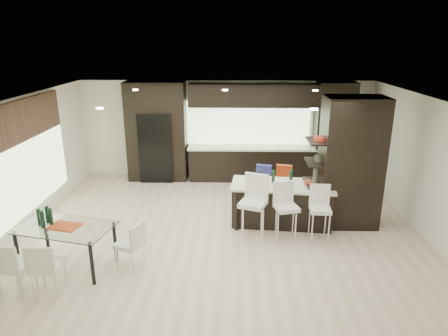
{
  "coord_description": "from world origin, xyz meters",
  "views": [
    {
      "loc": [
        0.19,
        -7.46,
        3.76
      ],
      "look_at": [
        0.0,
        0.6,
        1.15
      ],
      "focal_mm": 32.0,
      "sensor_mm": 36.0,
      "label": 1
    }
  ],
  "objects_px": {
    "stool_left": "(253,215)",
    "bench": "(277,193)",
    "floor_vase": "(314,198)",
    "chair_near": "(48,269)",
    "dining_table": "(67,247)",
    "kitchen_island": "(281,204)",
    "stool_right": "(319,219)",
    "chair_far": "(16,268)",
    "chair_end": "(130,247)",
    "stool_mid": "(286,218)"
  },
  "relations": [
    {
      "from": "stool_left",
      "to": "bench",
      "type": "bearing_deg",
      "value": 91.13
    },
    {
      "from": "bench",
      "to": "floor_vase",
      "type": "xyz_separation_m",
      "value": [
        0.61,
        -1.22,
        0.38
      ]
    },
    {
      "from": "chair_near",
      "to": "stool_left",
      "type": "bearing_deg",
      "value": 28.58
    },
    {
      "from": "stool_left",
      "to": "dining_table",
      "type": "relative_size",
      "value": 0.67
    },
    {
      "from": "kitchen_island",
      "to": "stool_right",
      "type": "distance_m",
      "value": 0.99
    },
    {
      "from": "dining_table",
      "to": "chair_far",
      "type": "xyz_separation_m",
      "value": [
        -0.49,
        -0.75,
        0.04
      ]
    },
    {
      "from": "chair_far",
      "to": "chair_end",
      "type": "xyz_separation_m",
      "value": [
        1.56,
        0.75,
        -0.03
      ]
    },
    {
      "from": "bench",
      "to": "chair_far",
      "type": "relative_size",
      "value": 1.66
    },
    {
      "from": "kitchen_island",
      "to": "chair_near",
      "type": "relative_size",
      "value": 2.58
    },
    {
      "from": "bench",
      "to": "chair_near",
      "type": "xyz_separation_m",
      "value": [
        -3.89,
        -3.63,
        0.14
      ]
    },
    {
      "from": "stool_mid",
      "to": "floor_vase",
      "type": "height_order",
      "value": "floor_vase"
    },
    {
      "from": "stool_mid",
      "to": "bench",
      "type": "relative_size",
      "value": 0.67
    },
    {
      "from": "floor_vase",
      "to": "stool_mid",
      "type": "bearing_deg",
      "value": -137.01
    },
    {
      "from": "stool_left",
      "to": "chair_far",
      "type": "relative_size",
      "value": 1.26
    },
    {
      "from": "floor_vase",
      "to": "chair_near",
      "type": "bearing_deg",
      "value": -151.83
    },
    {
      "from": "floor_vase",
      "to": "stool_right",
      "type": "bearing_deg",
      "value": -89.42
    },
    {
      "from": "stool_left",
      "to": "stool_mid",
      "type": "bearing_deg",
      "value": 23.69
    },
    {
      "from": "kitchen_island",
      "to": "stool_right",
      "type": "bearing_deg",
      "value": -43.44
    },
    {
      "from": "stool_right",
      "to": "chair_far",
      "type": "relative_size",
      "value": 1.06
    },
    {
      "from": "chair_near",
      "to": "chair_far",
      "type": "distance_m",
      "value": 0.49
    },
    {
      "from": "stool_right",
      "to": "floor_vase",
      "type": "height_order",
      "value": "floor_vase"
    },
    {
      "from": "stool_mid",
      "to": "chair_near",
      "type": "xyz_separation_m",
      "value": [
        -3.86,
        -1.81,
        -0.06
      ]
    },
    {
      "from": "floor_vase",
      "to": "chair_end",
      "type": "distance_m",
      "value": 3.82
    },
    {
      "from": "floor_vase",
      "to": "chair_far",
      "type": "height_order",
      "value": "floor_vase"
    },
    {
      "from": "chair_near",
      "to": "dining_table",
      "type": "bearing_deg",
      "value": 89.51
    },
    {
      "from": "chair_end",
      "to": "stool_left",
      "type": "bearing_deg",
      "value": -42.14
    },
    {
      "from": "kitchen_island",
      "to": "chair_far",
      "type": "relative_size",
      "value": 2.52
    },
    {
      "from": "stool_left",
      "to": "stool_right",
      "type": "bearing_deg",
      "value": 22.93
    },
    {
      "from": "stool_right",
      "to": "floor_vase",
      "type": "relative_size",
      "value": 0.68
    },
    {
      "from": "stool_left",
      "to": "chair_near",
      "type": "distance_m",
      "value": 3.67
    },
    {
      "from": "floor_vase",
      "to": "chair_end",
      "type": "height_order",
      "value": "floor_vase"
    },
    {
      "from": "stool_left",
      "to": "chair_far",
      "type": "xyz_separation_m",
      "value": [
        -3.7,
        -1.79,
        -0.11
      ]
    },
    {
      "from": "kitchen_island",
      "to": "stool_left",
      "type": "height_order",
      "value": "stool_left"
    },
    {
      "from": "floor_vase",
      "to": "chair_end",
      "type": "xyz_separation_m",
      "value": [
        -3.42,
        -1.67,
        -0.26
      ]
    },
    {
      "from": "stool_left",
      "to": "chair_far",
      "type": "bearing_deg",
      "value": -132.94
    },
    {
      "from": "dining_table",
      "to": "chair_near",
      "type": "xyz_separation_m",
      "value": [
        0.0,
        -0.74,
        0.03
      ]
    },
    {
      "from": "stool_mid",
      "to": "chair_end",
      "type": "relative_size",
      "value": 1.2
    },
    {
      "from": "chair_end",
      "to": "chair_near",
      "type": "bearing_deg",
      "value": 146.49
    },
    {
      "from": "stool_mid",
      "to": "stool_right",
      "type": "relative_size",
      "value": 1.05
    },
    {
      "from": "stool_left",
      "to": "chair_far",
      "type": "height_order",
      "value": "stool_left"
    },
    {
      "from": "floor_vase",
      "to": "dining_table",
      "type": "relative_size",
      "value": 0.83
    },
    {
      "from": "bench",
      "to": "chair_end",
      "type": "xyz_separation_m",
      "value": [
        -2.81,
        -2.89,
        0.12
      ]
    },
    {
      "from": "stool_right",
      "to": "chair_end",
      "type": "height_order",
      "value": "stool_right"
    },
    {
      "from": "bench",
      "to": "dining_table",
      "type": "height_order",
      "value": "dining_table"
    },
    {
      "from": "chair_far",
      "to": "stool_mid",
      "type": "bearing_deg",
      "value": 32.18
    },
    {
      "from": "chair_near",
      "to": "chair_end",
      "type": "bearing_deg",
      "value": 34.15
    },
    {
      "from": "bench",
      "to": "chair_near",
      "type": "bearing_deg",
      "value": -123.51
    },
    {
      "from": "bench",
      "to": "chair_end",
      "type": "height_order",
      "value": "chair_end"
    },
    {
      "from": "stool_right",
      "to": "dining_table",
      "type": "height_order",
      "value": "stool_right"
    },
    {
      "from": "dining_table",
      "to": "chair_end",
      "type": "bearing_deg",
      "value": 13.5
    }
  ]
}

